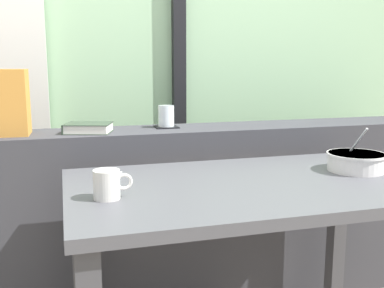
{
  "coord_description": "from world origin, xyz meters",
  "views": [
    {
      "loc": [
        -0.49,
        -1.37,
        1.12
      ],
      "look_at": [
        0.04,
        0.46,
        0.78
      ],
      "focal_mm": 42.27,
      "sensor_mm": 36.0,
      "label": 1
    }
  ],
  "objects_px": {
    "juice_glass": "(166,117)",
    "fork_utensil": "(118,178)",
    "soup_bowl": "(356,162)",
    "closed_book": "(88,128)",
    "ceramic_mug": "(108,184)",
    "coaster_square": "(166,127)",
    "breakfast_table": "(250,214)"
  },
  "relations": [
    {
      "from": "juice_glass",
      "to": "fork_utensil",
      "type": "distance_m",
      "value": 0.56
    },
    {
      "from": "soup_bowl",
      "to": "closed_book",
      "type": "bearing_deg",
      "value": 150.03
    },
    {
      "from": "closed_book",
      "to": "fork_utensil",
      "type": "xyz_separation_m",
      "value": [
        0.07,
        -0.41,
        -0.12
      ]
    },
    {
      "from": "soup_bowl",
      "to": "ceramic_mug",
      "type": "bearing_deg",
      "value": -173.62
    },
    {
      "from": "soup_bowl",
      "to": "ceramic_mug",
      "type": "xyz_separation_m",
      "value": [
        -0.9,
        -0.1,
        0.01
      ]
    },
    {
      "from": "coaster_square",
      "to": "fork_utensil",
      "type": "height_order",
      "value": "coaster_square"
    },
    {
      "from": "closed_book",
      "to": "juice_glass",
      "type": "bearing_deg",
      "value": 9.46
    },
    {
      "from": "closed_book",
      "to": "ceramic_mug",
      "type": "relative_size",
      "value": 1.93
    },
    {
      "from": "closed_book",
      "to": "soup_bowl",
      "type": "bearing_deg",
      "value": -29.97
    },
    {
      "from": "breakfast_table",
      "to": "fork_utensil",
      "type": "xyz_separation_m",
      "value": [
        -0.42,
        0.16,
        0.11
      ]
    },
    {
      "from": "breakfast_table",
      "to": "ceramic_mug",
      "type": "height_order",
      "value": "ceramic_mug"
    },
    {
      "from": "coaster_square",
      "to": "fork_utensil",
      "type": "xyz_separation_m",
      "value": [
        -0.28,
        -0.46,
        -0.1
      ]
    },
    {
      "from": "juice_glass",
      "to": "breakfast_table",
      "type": "bearing_deg",
      "value": -77.03
    },
    {
      "from": "coaster_square",
      "to": "closed_book",
      "type": "distance_m",
      "value": 0.35
    },
    {
      "from": "breakfast_table",
      "to": "fork_utensil",
      "type": "height_order",
      "value": "fork_utensil"
    },
    {
      "from": "coaster_square",
      "to": "soup_bowl",
      "type": "bearing_deg",
      "value": -45.76
    },
    {
      "from": "soup_bowl",
      "to": "fork_utensil",
      "type": "relative_size",
      "value": 1.23
    },
    {
      "from": "juice_glass",
      "to": "fork_utensil",
      "type": "relative_size",
      "value": 0.55
    },
    {
      "from": "ceramic_mug",
      "to": "juice_glass",
      "type": "bearing_deg",
      "value": 64.25
    },
    {
      "from": "breakfast_table",
      "to": "coaster_square",
      "type": "bearing_deg",
      "value": 102.97
    },
    {
      "from": "coaster_square",
      "to": "ceramic_mug",
      "type": "xyz_separation_m",
      "value": [
        -0.33,
        -0.68,
        -0.06
      ]
    },
    {
      "from": "breakfast_table",
      "to": "soup_bowl",
      "type": "xyz_separation_m",
      "value": [
        0.43,
        0.04,
        0.14
      ]
    },
    {
      "from": "juice_glass",
      "to": "closed_book",
      "type": "bearing_deg",
      "value": -170.54
    },
    {
      "from": "closed_book",
      "to": "breakfast_table",
      "type": "bearing_deg",
      "value": -49.15
    },
    {
      "from": "juice_glass",
      "to": "ceramic_mug",
      "type": "bearing_deg",
      "value": -115.75
    },
    {
      "from": "breakfast_table",
      "to": "ceramic_mug",
      "type": "relative_size",
      "value": 10.58
    },
    {
      "from": "fork_utensil",
      "to": "closed_book",
      "type": "bearing_deg",
      "value": 112.57
    },
    {
      "from": "breakfast_table",
      "to": "ceramic_mug",
      "type": "distance_m",
      "value": 0.5
    },
    {
      "from": "closed_book",
      "to": "ceramic_mug",
      "type": "height_order",
      "value": "closed_book"
    },
    {
      "from": "breakfast_table",
      "to": "fork_utensil",
      "type": "distance_m",
      "value": 0.46
    },
    {
      "from": "breakfast_table",
      "to": "soup_bowl",
      "type": "bearing_deg",
      "value": 4.98
    },
    {
      "from": "coaster_square",
      "to": "closed_book",
      "type": "height_order",
      "value": "closed_book"
    }
  ]
}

